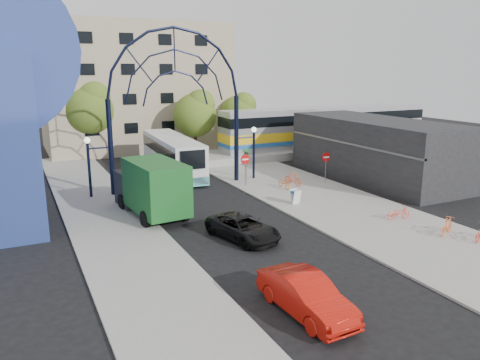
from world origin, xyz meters
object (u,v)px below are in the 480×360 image
do_not_enter_sign (326,160)px  street_name_sign (246,159)px  city_bus (172,155)px  gateway_arch (175,76)px  red_sedan (306,295)px  black_suv (243,228)px  sandwich_board (296,195)px  train_car (328,126)px  stop_sign (245,162)px  bike_far_a (399,213)px  tree_north_c (240,112)px  tree_north_b (90,107)px  tree_north_a (196,113)px  green_truck (151,187)px  bike_near_a (284,182)px  bike_far_b (447,226)px  bike_near_b (293,179)px

do_not_enter_sign → street_name_sign: bearing=155.8°
city_bus → gateway_arch: bearing=-100.2°
gateway_arch → red_sedan: size_ratio=2.93×
gateway_arch → black_suv: (-0.48, -12.22, -7.91)m
sandwich_board → train_car: train_car is taller
stop_sign → bike_far_a: (4.63, -11.63, -1.45)m
train_car → tree_north_c: tree_north_c is taller
stop_sign → bike_far_a: 12.60m
red_sedan → tree_north_b: bearing=90.3°
tree_north_b → black_suv: (3.40, -28.14, -4.62)m
red_sedan → tree_north_a: bearing=73.3°
bike_far_a → city_bus: bearing=31.0°
green_truck → bike_near_a: 11.11m
street_name_sign → black_suv: street_name_sign is taller
sandwich_board → bike_far_b: size_ratio=0.60×
stop_sign → bike_far_b: size_ratio=1.52×
gateway_arch → street_name_sign: (5.20, -1.40, -6.43)m
red_sedan → green_truck: bearing=94.4°
gateway_arch → train_car: (20.00, 8.00, -5.66)m
tree_north_b → bike_near_b: 23.38m
do_not_enter_sign → bike_far_b: 12.92m
street_name_sign → black_suv: (-5.68, -10.82, -1.48)m
do_not_enter_sign → bike_near_a: size_ratio=1.45×
gateway_arch → red_sedan: bearing=-95.3°
gateway_arch → bike_near_a: 11.45m
street_name_sign → red_sedan: bearing=-110.5°
do_not_enter_sign → black_suv: do_not_enter_sign is taller
train_car → bike_far_a: train_car is taller
bike_far_a → street_name_sign: bearing=26.1°
sandwich_board → black_suv: 7.38m
green_truck → black_suv: size_ratio=1.57×
gateway_arch → do_not_enter_sign: gateway_arch is taller
stop_sign → street_name_sign: (0.40, 0.60, 0.14)m
stop_sign → train_car: 18.22m
train_car → city_bus: bearing=-170.8°
street_name_sign → bike_near_a: size_ratio=1.64×
sandwich_board → bike_far_a: size_ratio=0.62×
tree_north_c → bike_near_b: tree_north_c is taller
green_truck → bike_far_a: (13.20, -7.90, -1.26)m
tree_north_a → bike_far_a: bearing=-82.6°
bike_near_b → bike_far_a: bearing=-99.2°
green_truck → train_car: bearing=24.6°
train_car → tree_north_b: bearing=161.6°
street_name_sign → city_bus: bearing=122.4°
tree_north_b → red_sedan: 36.68m
gateway_arch → sandwich_board: gateway_arch is taller
do_not_enter_sign → gateway_arch: bearing=160.0°
gateway_arch → green_truck: size_ratio=1.85×
gateway_arch → bike_far_b: gateway_arch is taller
tree_north_a → bike_far_b: tree_north_a is taller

